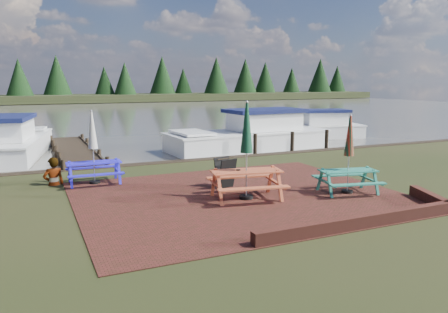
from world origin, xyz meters
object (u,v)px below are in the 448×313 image
at_px(boat_far, 315,129).
at_px(chalkboard, 225,173).
at_px(picnic_table_red, 246,166).
at_px(boat_jetty, 11,144).
at_px(boat_near, 251,137).
at_px(picnic_table_blue, 94,159).
at_px(picnic_table_teal, 348,166).
at_px(person, 52,158).
at_px(jetty, 74,150).

bearing_deg(boat_far, chalkboard, 147.00).
distance_m(picnic_table_red, chalkboard, 1.50).
relative_size(boat_jetty, boat_near, 0.91).
bearing_deg(boat_near, picnic_table_red, 147.83).
relative_size(picnic_table_blue, chalkboard, 2.51).
bearing_deg(picnic_table_teal, boat_far, 70.44).
xyz_separation_m(chalkboard, boat_jetty, (-6.16, 9.97, -0.04)).
distance_m(boat_far, person, 17.26).
relative_size(picnic_table_teal, boat_jetty, 0.30).
xyz_separation_m(picnic_table_teal, boat_near, (1.91, 9.65, -0.33)).
relative_size(boat_far, person, 3.64).
relative_size(chalkboard, jetty, 0.10).
relative_size(chalkboard, boat_near, 0.11).
distance_m(picnic_table_red, jetty, 11.23).
xyz_separation_m(picnic_table_teal, boat_jetty, (-9.15, 12.04, -0.36)).
height_order(chalkboard, jetty, chalkboard).
height_order(jetty, boat_far, boat_far).
relative_size(picnic_table_blue, jetty, 0.26).
bearing_deg(boat_far, boat_near, 127.39).
distance_m(picnic_table_red, boat_far, 15.79).
bearing_deg(boat_near, picnic_table_teal, 165.25).
xyz_separation_m(boat_near, boat_far, (5.80, 2.56, -0.10)).
xyz_separation_m(picnic_table_red, person, (-4.79, 4.02, -0.06)).
xyz_separation_m(picnic_table_red, boat_far, (10.72, 11.58, -0.57)).
xyz_separation_m(boat_jetty, person, (1.35, -7.38, 0.44)).
relative_size(jetty, person, 5.15).
xyz_separation_m(boat_jetty, boat_near, (11.06, -2.39, 0.03)).
relative_size(picnic_table_blue, person, 1.33).
distance_m(picnic_table_teal, boat_far, 14.45).
height_order(boat_jetty, person, boat_jetty).
bearing_deg(jetty, picnic_table_red, -71.69).
bearing_deg(chalkboard, boat_far, 31.26).
xyz_separation_m(boat_jetty, boat_far, (16.87, 0.17, -0.07)).
height_order(picnic_table_blue, chalkboard, picnic_table_blue).
bearing_deg(picnic_table_blue, boat_near, 34.08).
distance_m(boat_near, boat_far, 6.35).
height_order(picnic_table_red, person, picnic_table_red).
relative_size(chalkboard, boat_jetty, 0.12).
height_order(picnic_table_red, boat_far, picnic_table_red).
height_order(chalkboard, boat_near, boat_near).
distance_m(picnic_table_teal, chalkboard, 3.65).
bearing_deg(picnic_table_red, jetty, 119.23).
xyz_separation_m(picnic_table_red, picnic_table_blue, (-3.58, 3.66, -0.13)).
xyz_separation_m(picnic_table_blue, jetty, (0.06, 6.98, -0.70)).
bearing_deg(boat_jetty, boat_near, -1.98).
distance_m(picnic_table_blue, boat_far, 16.35).
bearing_deg(picnic_table_teal, picnic_table_red, -179.24).
relative_size(picnic_table_blue, boat_far, 0.36).
height_order(picnic_table_blue, boat_near, picnic_table_blue).
distance_m(picnic_table_red, boat_jetty, 12.96).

